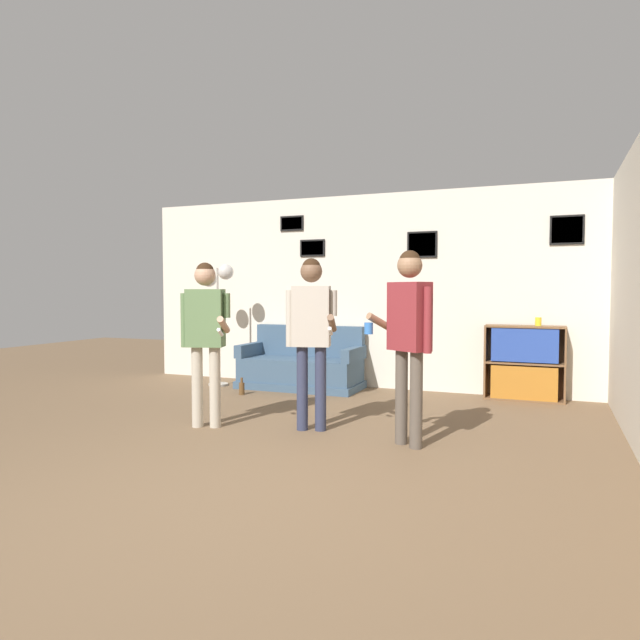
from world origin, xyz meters
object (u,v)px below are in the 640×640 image
at_px(couch, 302,367).
at_px(person_player_foreground_left, 205,327).
at_px(person_player_foreground_center, 311,325).
at_px(floor_lamp, 217,289).
at_px(drinking_cup, 538,322).
at_px(bookshelf, 524,363).
at_px(person_watcher_holding_cup, 409,326).
at_px(bottle_on_floor, 242,388).

bearing_deg(couch, person_player_foreground_left, -88.90).
bearing_deg(person_player_foreground_center, floor_lamp, 139.61).
bearing_deg(drinking_cup, person_player_foreground_left, -138.65).
distance_m(bookshelf, person_player_foreground_left, 3.97).
height_order(couch, floor_lamp, floor_lamp).
bearing_deg(bookshelf, person_watcher_holding_cup, -108.22).
xyz_separation_m(person_player_foreground_left, person_player_foreground_center, (1.02, 0.27, 0.03)).
xyz_separation_m(couch, person_player_foreground_center, (1.07, -2.20, 0.74)).
xyz_separation_m(couch, bottle_on_floor, (-0.51, -0.79, -0.20)).
bearing_deg(person_watcher_holding_cup, person_player_foreground_left, -178.06).
height_order(person_player_foreground_center, bottle_on_floor, person_player_foreground_center).
relative_size(couch, person_player_foreground_left, 1.03).
distance_m(bookshelf, floor_lamp, 4.25).
distance_m(floor_lamp, person_player_foreground_left, 2.54).
relative_size(floor_lamp, bottle_on_floor, 7.72).
distance_m(person_watcher_holding_cup, drinking_cup, 2.79).
distance_m(person_player_foreground_left, person_watcher_holding_cup, 2.03).
bearing_deg(person_player_foreground_center, bookshelf, 52.21).
relative_size(person_player_foreground_center, drinking_cup, 15.94).
xyz_separation_m(couch, drinking_cup, (3.08, 0.20, 0.70)).
distance_m(person_watcher_holding_cup, bottle_on_floor, 3.20).
xyz_separation_m(floor_lamp, person_watcher_holding_cup, (3.26, -2.12, -0.33)).
bearing_deg(drinking_cup, bottle_on_floor, -164.64).
bearing_deg(person_watcher_holding_cup, bookshelf, 71.78).
distance_m(bottle_on_floor, drinking_cup, 3.83).
bearing_deg(couch, person_player_foreground_center, -64.04).
distance_m(bookshelf, bottle_on_floor, 3.60).
bearing_deg(person_player_foreground_left, person_player_foreground_center, 14.80).
bearing_deg(floor_lamp, bookshelf, 6.64).
bearing_deg(bottle_on_floor, person_player_foreground_left, -71.63).
distance_m(person_player_foreground_center, person_watcher_holding_cup, 1.02).
height_order(floor_lamp, person_player_foreground_center, floor_lamp).
bearing_deg(person_watcher_holding_cup, drinking_cup, 68.85).
height_order(floor_lamp, person_player_foreground_left, floor_lamp).
height_order(person_player_foreground_left, drinking_cup, person_player_foreground_left).
distance_m(couch, person_player_foreground_center, 2.56).
bearing_deg(person_watcher_holding_cup, couch, 130.83).
relative_size(bookshelf, person_watcher_holding_cup, 0.56).
distance_m(bookshelf, person_watcher_holding_cup, 2.80).
relative_size(floor_lamp, person_player_foreground_center, 1.04).
relative_size(person_player_foreground_left, bottle_on_floor, 7.30).
bearing_deg(person_player_foreground_left, person_watcher_holding_cup, 1.94).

